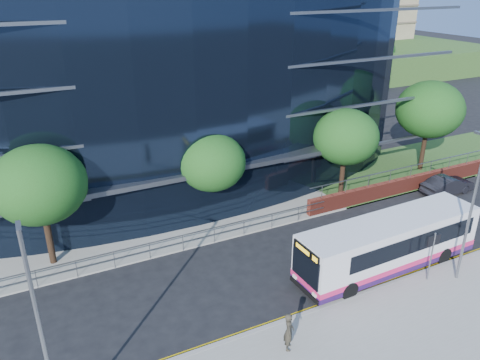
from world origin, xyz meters
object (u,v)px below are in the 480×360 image
tree_dist_f (381,50)px  pedestrian_b (289,331)px  street_sign (433,246)px  tree_far_a (39,185)px  city_bus (390,243)px  tree_far_b (212,162)px  streetlight_west (40,330)px  tree_far_c (346,137)px  parked_car (447,185)px  streetlight_east (472,205)px  tree_dist_e (303,57)px  tree_far_d (430,110)px

tree_dist_f → pedestrian_b: tree_dist_f is taller
street_sign → pedestrian_b: street_sign is taller
tree_dist_f → tree_far_a: bearing=-148.1°
tree_dist_f → city_bus: size_ratio=0.55×
tree_far_b → streetlight_west: bearing=-133.3°
streetlight_west → pedestrian_b: (9.27, -0.40, -3.39)m
tree_far_c → streetlight_west: 23.79m
city_bus → parked_car: size_ratio=2.66×
streetlight_west → streetlight_east: bearing=0.0°
tree_far_a → tree_dist_e: size_ratio=1.07×
tree_far_d → parked_car: 6.43m
tree_far_d → tree_dist_e: 31.06m
tree_far_a → city_bus: tree_far_a is taller
tree_dist_e → street_sign: bearing=-115.1°
tree_far_a → streetlight_east: size_ratio=0.87×
tree_far_b → streetlight_west: 16.04m
streetlight_west → streetlight_east: size_ratio=1.00×
tree_dist_e → streetlight_east: (-18.00, -42.17, -0.10)m
parked_car → streetlight_west: bearing=105.6°
tree_far_c → tree_dist_f: tree_far_c is taller
tree_far_c → city_bus: tree_far_c is taller
street_sign → tree_far_a: 20.63m
tree_dist_f → parked_car: (-25.75, -36.25, -3.52)m
tree_far_b → tree_dist_f: same height
tree_far_b → city_bus: bearing=-54.6°
tree_dist_e → streetlight_east: size_ratio=0.81×
tree_dist_e → tree_dist_f: bearing=7.1°
tree_far_a → streetlight_west: (-1.00, -11.17, -0.42)m
tree_dist_f → streetlight_east: size_ratio=0.76×
tree_dist_e → tree_dist_f: 16.13m
streetlight_east → tree_dist_f: bearing=52.4°
tree_far_a → tree_far_c: 20.00m
tree_dist_f → parked_car: bearing=-125.4°
tree_dist_e → parked_car: 35.81m
tree_dist_e → streetlight_east: streetlight_east is taller
tree_far_c → parked_car: bearing=-24.1°
streetlight_west → pedestrian_b: size_ratio=4.43×
tree_far_d → tree_far_c: bearing=-173.7°
tree_far_a → tree_dist_f: 62.44m
street_sign → tree_dist_f: bearing=50.8°
tree_dist_e → streetlight_west: streetlight_west is taller
streetlight_east → pedestrian_b: streetlight_east is taller
street_sign → tree_far_a: bearing=148.8°
tree_far_b → city_bus: (6.51, -9.17, -2.63)m
streetlight_west → tree_dist_f: bearing=39.3°
street_sign → streetlight_west: streetlight_west is taller
street_sign → tree_far_b: tree_far_b is taller
streetlight_east → pedestrian_b: size_ratio=4.43×
tree_far_a → parked_car: 27.76m
street_sign → tree_dist_f: tree_dist_f is taller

